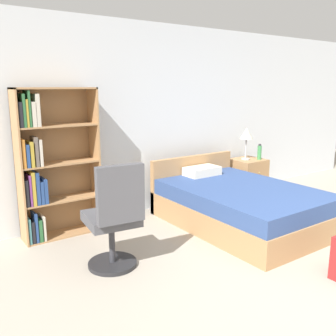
# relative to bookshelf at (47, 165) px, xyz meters

# --- Properties ---
(wall_back) EXTENTS (9.00, 0.06, 2.60)m
(wall_back) POSITION_rel_bookshelf_xyz_m (1.73, 0.25, 0.43)
(wall_back) COLOR silver
(wall_back) RESTS_ON ground_plane
(bookshelf) EXTENTS (0.92, 0.31, 1.75)m
(bookshelf) POSITION_rel_bookshelf_xyz_m (0.00, 0.00, 0.00)
(bookshelf) COLOR #AD7F51
(bookshelf) RESTS_ON ground_plane
(bed) EXTENTS (1.44, 2.08, 0.76)m
(bed) POSITION_rel_bookshelf_xyz_m (2.13, -0.95, -0.61)
(bed) COLOR #AD7F51
(bed) RESTS_ON ground_plane
(office_chair) EXTENTS (0.53, 0.61, 1.08)m
(office_chair) POSITION_rel_bookshelf_xyz_m (0.25, -1.18, -0.36)
(office_chair) COLOR #232326
(office_chair) RESTS_ON ground_plane
(nightstand) EXTENTS (0.50, 0.49, 0.60)m
(nightstand) POSITION_rel_bookshelf_xyz_m (3.21, -0.10, -0.58)
(nightstand) COLOR #AD7F51
(nightstand) RESTS_ON ground_plane
(table_lamp) EXTENTS (0.21, 0.21, 0.52)m
(table_lamp) POSITION_rel_bookshelf_xyz_m (3.15, -0.09, 0.13)
(table_lamp) COLOR #B2B2B7
(table_lamp) RESTS_ON nightstand
(water_bottle) EXTENTS (0.07, 0.07, 0.25)m
(water_bottle) POSITION_rel_bookshelf_xyz_m (3.33, -0.22, -0.16)
(water_bottle) COLOR #3F8C4C
(water_bottle) RESTS_ON nightstand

